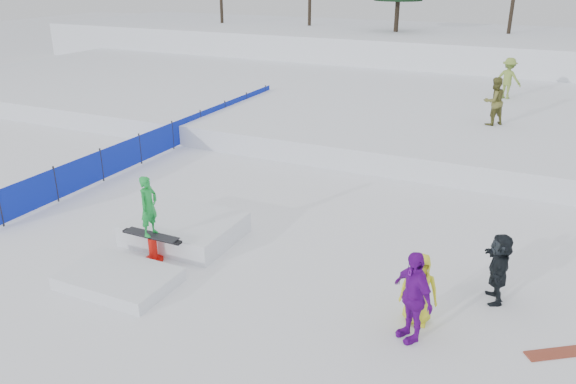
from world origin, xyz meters
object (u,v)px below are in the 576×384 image
at_px(walker_ygreen, 508,78).
at_px(spectator_purple, 413,296).
at_px(safety_fence, 173,135).
at_px(jib_rail_feature, 168,239).
at_px(walker_olive, 494,101).
at_px(spectator_yellow, 419,289).
at_px(spectator_dark, 499,268).

xyz_separation_m(walker_ygreen, spectator_purple, (0.21, -18.72, -0.83)).
relative_size(safety_fence, jib_rail_feature, 3.64).
height_order(safety_fence, walker_ygreen, walker_ygreen).
relative_size(walker_olive, spectator_yellow, 1.24).
xyz_separation_m(safety_fence, jib_rail_feature, (4.83, -6.83, -0.25)).
xyz_separation_m(safety_fence, spectator_yellow, (11.00, -7.21, 0.19)).
relative_size(walker_olive, jib_rail_feature, 0.41).
distance_m(safety_fence, walker_olive, 12.26).
distance_m(walker_olive, jib_rail_feature, 13.99).
bearing_deg(walker_olive, spectator_yellow, 46.27).
bearing_deg(spectator_dark, jib_rail_feature, -93.81).
bearing_deg(spectator_dark, spectator_yellow, -53.37).
bearing_deg(spectator_dark, safety_fence, -127.18).
bearing_deg(walker_ygreen, safety_fence, 63.21).
xyz_separation_m(walker_olive, jib_rail_feature, (-5.92, -12.60, -1.41)).
distance_m(spectator_yellow, spectator_dark, 1.95).
distance_m(safety_fence, jib_rail_feature, 8.37).
distance_m(safety_fence, spectator_purple, 13.47).
relative_size(walker_olive, walker_ygreen, 0.99).
height_order(walker_ygreen, spectator_yellow, walker_ygreen).
xyz_separation_m(walker_ygreen, spectator_yellow, (0.21, -18.17, -0.99)).
bearing_deg(safety_fence, spectator_purple, -35.20).
bearing_deg(spectator_dark, walker_ygreen, 173.00).
relative_size(safety_fence, spectator_dark, 10.57).
relative_size(walker_ygreen, spectator_yellow, 1.25).
bearing_deg(jib_rail_feature, spectator_purple, -8.55).
bearing_deg(spectator_yellow, walker_ygreen, 80.28).
bearing_deg(safety_fence, walker_olive, 28.18).
relative_size(walker_ygreen, spectator_dark, 1.22).
bearing_deg(spectator_purple, walker_ygreen, 131.39).
height_order(walker_ygreen, spectator_purple, walker_ygreen).
height_order(spectator_yellow, spectator_dark, spectator_dark).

